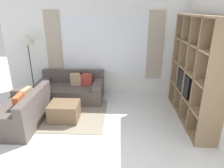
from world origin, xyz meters
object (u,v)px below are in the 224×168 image
couch_main (72,89)px  shelving_unit (196,71)px  ottoman (65,111)px  floor_lamp (27,42)px  couch_side (21,112)px

couch_main → shelving_unit: bearing=-17.8°
ottoman → floor_lamp: floor_lamp is taller
couch_side → floor_lamp: floor_lamp is taller
couch_side → ottoman: (0.91, 0.20, -0.08)m
couch_main → couch_side: same height
couch_side → ottoman: couch_side is taller
shelving_unit → floor_lamp: bearing=164.4°
ottoman → floor_lamp: (-1.28, 1.37, 1.36)m
couch_main → ottoman: couch_main is taller
shelving_unit → ottoman: bearing=-176.2°
couch_side → couch_main: bearing=149.1°
shelving_unit → ottoman: shelving_unit is taller
couch_side → shelving_unit: bearing=95.8°
shelving_unit → floor_lamp: size_ratio=1.30×
couch_side → floor_lamp: bearing=-166.7°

